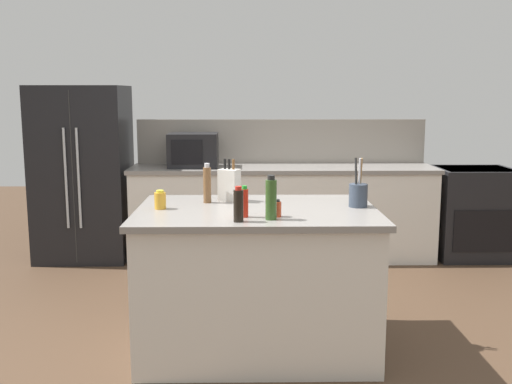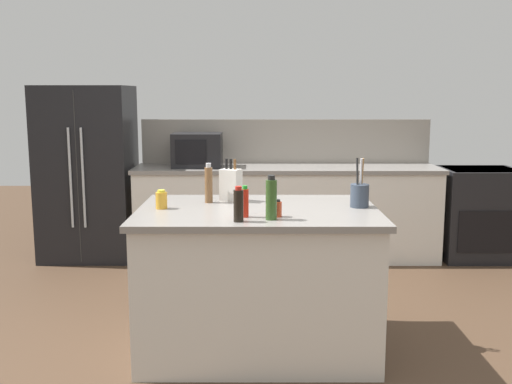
# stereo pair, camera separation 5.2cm
# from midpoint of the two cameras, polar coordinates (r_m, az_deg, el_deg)

# --- Properties ---
(ground_plane) EXTENTS (14.00, 14.00, 0.00)m
(ground_plane) POSITION_cam_midpoint_polar(r_m,az_deg,el_deg) (4.12, 0.39, -14.53)
(ground_plane) COLOR #473323
(back_counter_run) EXTENTS (3.06, 0.66, 0.94)m
(back_counter_run) POSITION_cam_midpoint_polar(r_m,az_deg,el_deg) (6.09, 3.02, -1.96)
(back_counter_run) COLOR beige
(back_counter_run) RESTS_ON ground_plane
(wall_backsplash) EXTENTS (3.02, 0.03, 0.46)m
(wall_backsplash) POSITION_cam_midpoint_polar(r_m,az_deg,el_deg) (6.31, 2.92, 4.84)
(wall_backsplash) COLOR gray
(wall_backsplash) RESTS_ON back_counter_run
(kitchen_island) EXTENTS (1.54, 1.05, 0.94)m
(kitchen_island) POSITION_cam_midpoint_polar(r_m,az_deg,el_deg) (3.95, 0.39, -8.27)
(kitchen_island) COLOR beige
(kitchen_island) RESTS_ON ground_plane
(refrigerator) EXTENTS (0.90, 0.75, 1.74)m
(refrigerator) POSITION_cam_midpoint_polar(r_m,az_deg,el_deg) (6.30, -15.66, 1.76)
(refrigerator) COLOR black
(refrigerator) RESTS_ON ground_plane
(range_oven) EXTENTS (0.76, 0.65, 0.92)m
(range_oven) POSITION_cam_midpoint_polar(r_m,az_deg,el_deg) (6.50, 20.45, -1.87)
(range_oven) COLOR black
(range_oven) RESTS_ON ground_plane
(microwave) EXTENTS (0.49, 0.39, 0.34)m
(microwave) POSITION_cam_midpoint_polar(r_m,az_deg,el_deg) (6.02, -5.53, 4.00)
(microwave) COLOR black
(microwave) RESTS_ON back_counter_run
(knife_block) EXTENTS (0.16, 0.15, 0.29)m
(knife_block) POSITION_cam_midpoint_polar(r_m,az_deg,el_deg) (4.09, -2.21, 0.70)
(knife_block) COLOR beige
(knife_block) RESTS_ON kitchen_island
(utensil_crock) EXTENTS (0.12, 0.12, 0.32)m
(utensil_crock) POSITION_cam_midpoint_polar(r_m,az_deg,el_deg) (3.94, 10.05, -0.24)
(utensil_crock) COLOR #333D4C
(utensil_crock) RESTS_ON kitchen_island
(pepper_grinder) EXTENTS (0.05, 0.05, 0.27)m
(pepper_grinder) POSITION_cam_midpoint_polar(r_m,az_deg,el_deg) (4.04, -4.33, 0.75)
(pepper_grinder) COLOR brown
(pepper_grinder) RESTS_ON kitchen_island
(olive_oil_bottle) EXTENTS (0.07, 0.07, 0.26)m
(olive_oil_bottle) POSITION_cam_midpoint_polar(r_m,az_deg,el_deg) (3.49, 1.73, -0.65)
(olive_oil_bottle) COLOR #2D4C1E
(olive_oil_bottle) RESTS_ON kitchen_island
(hot_sauce_bottle) EXTENTS (0.04, 0.04, 0.19)m
(hot_sauce_bottle) POSITION_cam_midpoint_polar(r_m,az_deg,el_deg) (3.56, -0.80, -1.00)
(hot_sauce_bottle) COLOR red
(hot_sauce_bottle) RESTS_ON kitchen_island
(spice_jar_paprika) EXTENTS (0.06, 0.06, 0.11)m
(spice_jar_paprika) POSITION_cam_midpoint_polar(r_m,az_deg,el_deg) (3.58, 2.28, -1.61)
(spice_jar_paprika) COLOR #B73D1E
(spice_jar_paprika) RESTS_ON kitchen_island
(honey_jar) EXTENTS (0.07, 0.07, 0.12)m
(honey_jar) POSITION_cam_midpoint_polar(r_m,az_deg,el_deg) (3.87, -8.78, -0.75)
(honey_jar) COLOR gold
(honey_jar) RESTS_ON kitchen_island
(soy_sauce_bottle) EXTENTS (0.06, 0.06, 0.21)m
(soy_sauce_bottle) POSITION_cam_midpoint_polar(r_m,az_deg,el_deg) (3.43, -1.41, -1.26)
(soy_sauce_bottle) COLOR black
(soy_sauce_bottle) RESTS_ON kitchen_island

